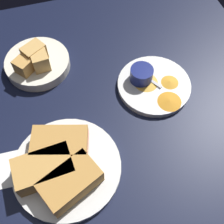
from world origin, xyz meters
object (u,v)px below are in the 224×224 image
sandwich_half_extra (70,182)px  bread_basket_rear (37,62)px  plate_sandwich_main (67,167)px  ramekin_light_gravy (141,74)px  ramekin_dark_sauce (67,187)px  spoon_by_gravy_ramekin (142,74)px  plate_chips_companion (154,85)px  spoon_by_dark_ramekin (67,168)px  sandwich_half_near (60,144)px  sandwich_half_far (44,169)px

sandwich_half_extra → bread_basket_rear: 38.01cm
plate_sandwich_main → ramekin_light_gravy: size_ratio=4.04×
plate_sandwich_main → ramekin_dark_sauce: (-0.73, -5.73, 2.97)cm
sandwich_half_extra → ramekin_light_gravy: (25.21, 24.17, -0.25)cm
ramekin_light_gravy → spoon_by_gravy_ramekin: (0.66, 1.26, -1.78)cm
plate_sandwich_main → sandwich_half_extra: sandwich_half_extra is taller
ramekin_dark_sauce → spoon_by_gravy_ramekin: bearing=44.5°
plate_sandwich_main → ramekin_dark_sauce: size_ratio=4.21×
plate_sandwich_main → bread_basket_rear: (-1.69, 33.06, 1.72)cm
ramekin_dark_sauce → plate_chips_companion: (29.15, 22.47, -2.97)cm
spoon_by_dark_ramekin → ramekin_light_gravy: size_ratio=1.57×
plate_chips_companion → bread_basket_rear: (-30.12, 16.32, 1.72)cm
spoon_by_dark_ramekin → plate_chips_companion: bearing=31.5°
spoon_by_gravy_ramekin → ramekin_light_gravy: bearing=-117.7°
sandwich_half_near → sandwich_half_far: size_ratio=1.07×
spoon_by_gravy_ramekin → bread_basket_rear: 30.41cm
sandwich_half_far → spoon_by_gravy_ramekin: (30.90, 20.70, -2.04)cm
spoon_by_dark_ramekin → ramekin_light_gravy: 32.35cm
plate_chips_companion → sandwich_half_extra: bearing=-142.6°
spoon_by_dark_ramekin → spoon_by_gravy_ramekin: same height
spoon_by_dark_ramekin → ramekin_light_gravy: ramekin_light_gravy is taller
sandwich_half_extra → spoon_by_dark_ramekin: bearing=92.5°
sandwich_half_far → ramekin_dark_sauce: sandwich_half_far is taller
plate_sandwich_main → ramekin_dark_sauce: 6.50cm
plate_chips_companion → spoon_by_gravy_ramekin: bearing=122.3°
sandwich_half_extra → spoon_by_gravy_ramekin: size_ratio=1.64×
ramekin_dark_sauce → bread_basket_rear: size_ratio=0.33×
sandwich_half_far → spoon_by_dark_ramekin: size_ratio=1.37×
sandwich_half_near → bread_basket_rear: bread_basket_rear is taller
plate_chips_companion → spoon_by_gravy_ramekin: (-2.41, 3.81, 1.16)cm
plate_sandwich_main → plate_chips_companion: 32.99cm
spoon_by_dark_ramekin → sandwich_half_far: bearing=173.8°
ramekin_dark_sauce → ramekin_light_gravy: same height
bread_basket_rear → sandwich_half_far: bearing=-95.5°
ramekin_dark_sauce → bread_basket_rear: bearing=91.4°
spoon_by_dark_ramekin → plate_chips_companion: (28.46, 17.41, -1.16)cm
ramekin_dark_sauce → plate_sandwich_main: bearing=82.8°
sandwich_half_far → sandwich_half_extra: bearing=-43.2°
plate_sandwich_main → ramekin_light_gravy: ramekin_light_gravy is taller
sandwich_half_extra → plate_chips_companion: 35.74cm
sandwich_half_extra → spoon_by_gravy_ramekin: sandwich_half_extra is taller
ramekin_light_gravy → plate_chips_companion: bearing=-39.8°
sandwich_half_near → ramekin_light_gravy: bearing=29.5°
sandwich_half_far → ramekin_light_gravy: 35.95cm
sandwich_half_extra → ramekin_dark_sauce: bearing=-135.8°
sandwich_half_far → spoon_by_dark_ramekin: 5.28cm
spoon_by_dark_ramekin → plate_chips_companion: spoon_by_dark_ramekin is taller
plate_sandwich_main → bread_basket_rear: size_ratio=1.38×
sandwich_half_far → sandwich_half_extra: 6.90cm
plate_sandwich_main → ramekin_light_gravy: (25.36, 19.30, 2.95)cm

